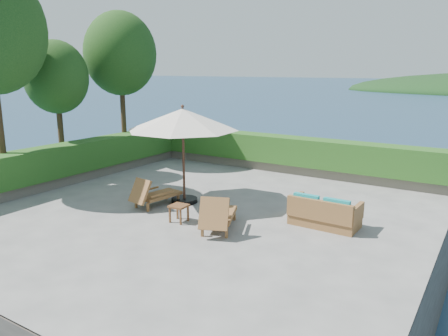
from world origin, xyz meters
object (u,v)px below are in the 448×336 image
Objects in this scene: patio_umbrella at (183,120)px; lounge_left at (153,194)px; lounge_right at (218,215)px; side_table at (179,208)px; wicker_loveseat at (324,214)px.

patio_umbrella is 2.55× the size of lounge_left.
side_table is (-1.17, -0.04, -0.03)m from lounge_right.
side_table is at bearing -57.19° from patio_umbrella.
lounge_right is 1.17m from side_table.
wicker_loveseat is (4.18, 0.26, -2.10)m from patio_umbrella.
lounge_left reaches higher than wicker_loveseat.
patio_umbrella is 2.66m from side_table.
lounge_right is (2.59, -0.60, 0.03)m from lounge_left.
lounge_left reaches higher than side_table.
side_table is at bearing -15.10° from lounge_left.
side_table is 3.67m from wicker_loveseat.
lounge_left is 4.79m from wicker_loveseat.
lounge_left is at bearing -166.24° from wicker_loveseat.
side_table is at bearing -151.49° from wicker_loveseat.
lounge_right is (2.09, -1.38, -2.02)m from patio_umbrella.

